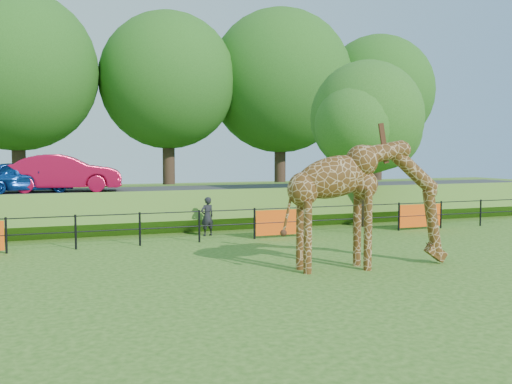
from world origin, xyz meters
TOP-DOWN VIEW (x-y plane):
  - ground at (0.00, 0.00)m, footprint 90.00×90.00m
  - giraffe at (3.03, 2.30)m, footprint 4.79×1.27m
  - perimeter_fence at (0.00, 8.00)m, footprint 28.07×0.10m
  - embankment at (0.00, 15.50)m, footprint 40.00×9.00m
  - road at (0.00, 14.00)m, footprint 40.00×5.00m
  - car_blue at (-5.55, 14.20)m, footprint 3.90×1.87m
  - car_red at (-4.08, 14.18)m, footprint 4.84×2.22m
  - visitor at (0.67, 9.36)m, footprint 0.59×0.46m
  - tree_east at (7.60, 9.63)m, footprint 5.40×4.71m
  - bg_tree_line at (1.89, 22.00)m, footprint 37.30×8.80m

SIDE VIEW (x-z plane):
  - ground at x=0.00m, z-range 0.00..0.00m
  - perimeter_fence at x=0.00m, z-range 0.00..1.10m
  - embankment at x=0.00m, z-range 0.00..1.30m
  - visitor at x=0.67m, z-range 0.00..1.42m
  - road at x=0.00m, z-range 1.30..1.42m
  - giraffe at x=3.03m, z-range 0.00..3.38m
  - car_blue at x=-5.55m, z-range 1.42..2.70m
  - car_red at x=-4.08m, z-range 1.42..2.96m
  - tree_east at x=7.60m, z-range 0.90..7.66m
  - bg_tree_line at x=1.89m, z-range 1.28..13.10m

